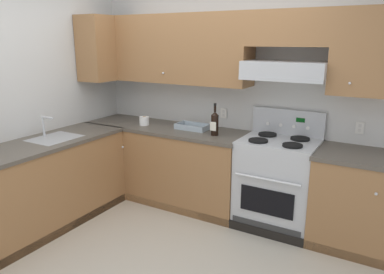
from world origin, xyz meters
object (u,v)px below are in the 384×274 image
(stove, at_px, (277,183))
(paper_towel_roll, at_px, (144,121))
(wine_bottle, at_px, (215,123))
(bowl, at_px, (193,127))

(stove, xyz_separation_m, paper_towel_roll, (-1.64, -0.06, 0.48))
(wine_bottle, bearing_deg, stove, 6.03)
(bowl, bearing_deg, paper_towel_roll, -169.78)
(bowl, relative_size, paper_towel_roll, 3.23)
(paper_towel_roll, bearing_deg, bowl, 10.22)
(bowl, bearing_deg, stove, -2.63)
(stove, height_order, bowl, stove)
(stove, distance_m, bowl, 1.13)
(wine_bottle, height_order, bowl, wine_bottle)
(paper_towel_roll, bearing_deg, stove, 2.19)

